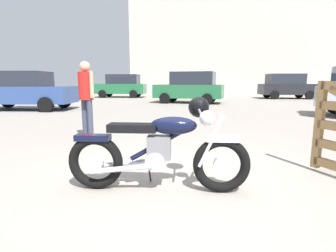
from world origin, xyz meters
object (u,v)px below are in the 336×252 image
vintage_motorcycle (162,148)px  white_estate_far (24,91)px  blue_hatchback_right (190,87)px  dark_sedan_left (287,86)px  red_hatchback_near (121,86)px  bystander (86,92)px

vintage_motorcycle → white_estate_far: size_ratio=0.47×
blue_hatchback_right → dark_sedan_left: (6.29, 5.46, 0.00)m
red_hatchback_near → dark_sedan_left: same height
blue_hatchback_right → red_hatchback_near: (-6.05, 4.23, 0.00)m
vintage_motorcycle → red_hatchback_near: 18.16m
dark_sedan_left → vintage_motorcycle: bearing=-115.7°
red_hatchback_near → dark_sedan_left: (12.34, 1.22, 0.00)m
blue_hatchback_right → dark_sedan_left: bearing=-134.8°
red_hatchback_near → vintage_motorcycle: bearing=106.3°
vintage_motorcycle → dark_sedan_left: dark_sedan_left is taller
blue_hatchback_right → dark_sedan_left: 8.32m
vintage_motorcycle → red_hatchback_near: bearing=105.5°
red_hatchback_near → bystander: bearing=102.2°
bystander → vintage_motorcycle: bearing=67.2°
bystander → dark_sedan_left: 17.05m
vintage_motorcycle → blue_hatchback_right: 12.39m
vintage_motorcycle → blue_hatchback_right: size_ratio=0.52×
bystander → red_hatchback_near: red_hatchback_near is taller
white_estate_far → red_hatchback_near: bearing=76.0°
white_estate_far → blue_hatchback_right: size_ratio=1.11×
bystander → red_hatchback_near: bearing=-137.6°
blue_hatchback_right → bystander: bearing=89.9°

